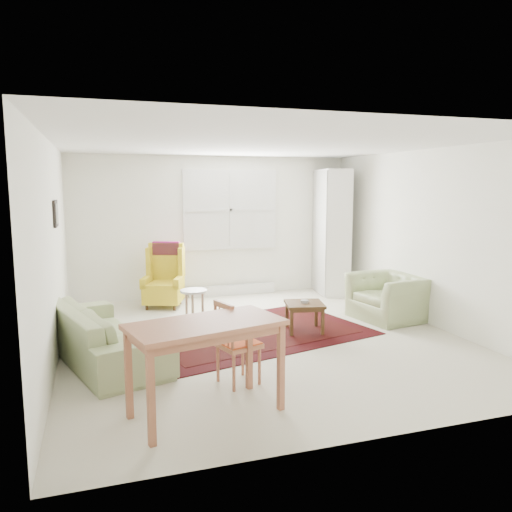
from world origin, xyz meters
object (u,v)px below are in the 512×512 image
object	(u,v)px
coffee_table	(304,317)
cabinet	(332,232)
desk_chair	(238,342)
desk	(206,368)
sofa	(103,323)
wingback_chair	(163,275)
stool	(194,307)
armchair	(389,293)

from	to	relation	value
coffee_table	cabinet	distance (m)	2.77
cabinet	desk_chair	distance (m)	4.62
coffee_table	desk	bearing A→B (deg)	-131.75
sofa	desk	bearing A→B (deg)	-171.70
wingback_chair	stool	bearing A→B (deg)	-56.15
stool	sofa	bearing A→B (deg)	-138.27
sofa	cabinet	size ratio (longest dim) A/B	0.95
wingback_chair	desk	bearing A→B (deg)	-71.62
desk_chair	armchair	bearing A→B (deg)	-76.25
armchair	cabinet	size ratio (longest dim) A/B	0.45
sofa	armchair	world-z (taller)	sofa
stool	desk	bearing A→B (deg)	-98.73
armchair	sofa	bearing A→B (deg)	-92.16
wingback_chair	stool	xyz separation A→B (m)	(0.28, -1.18, -0.27)
wingback_chair	desk_chair	distance (m)	3.46
stool	desk_chair	world-z (taller)	desk_chair
coffee_table	desk	distance (m)	2.71
sofa	cabinet	bearing A→B (deg)	-76.43
coffee_table	cabinet	world-z (taller)	cabinet
wingback_chair	coffee_table	world-z (taller)	wingback_chair
armchair	desk	size ratio (longest dim) A/B	0.78
sofa	desk_chair	bearing A→B (deg)	-149.10
coffee_table	stool	xyz separation A→B (m)	(-1.37, 0.82, 0.05)
wingback_chair	stool	distance (m)	1.24
armchair	wingback_chair	world-z (taller)	wingback_chair
coffee_table	desk_chair	size ratio (longest dim) A/B	0.58
armchair	coffee_table	xyz separation A→B (m)	(-1.47, -0.23, -0.19)
wingback_chair	armchair	bearing A→B (deg)	-9.12
sofa	stool	bearing A→B (deg)	-65.69
sofa	stool	xyz separation A→B (m)	(1.26, 1.13, -0.18)
coffee_table	desk_chair	xyz separation A→B (m)	(-1.35, -1.44, 0.22)
sofa	desk_chair	world-z (taller)	sofa
wingback_chair	coffee_table	distance (m)	2.61
cabinet	sofa	bearing A→B (deg)	-140.17
coffee_table	desk	xyz separation A→B (m)	(-1.80, -2.02, 0.21)
armchair	stool	bearing A→B (deg)	-111.41
stool	desk	distance (m)	2.88
desk_chair	coffee_table	bearing A→B (deg)	-59.95
coffee_table	sofa	bearing A→B (deg)	-173.42
armchair	desk	distance (m)	3.96
sofa	desk	xyz separation A→B (m)	(0.83, -1.71, -0.02)
coffee_table	cabinet	size ratio (longest dim) A/B	0.22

